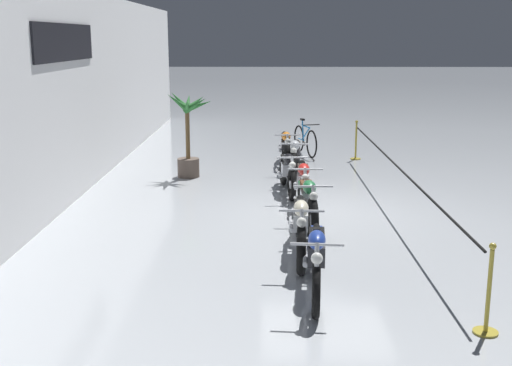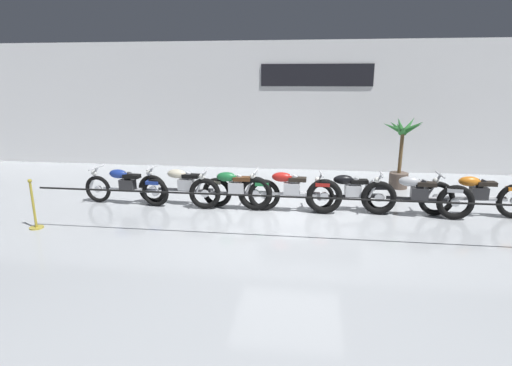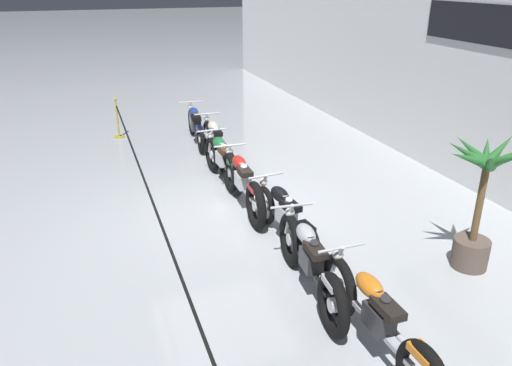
{
  "view_description": "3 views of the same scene",
  "coord_description": "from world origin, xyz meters",
  "px_view_note": "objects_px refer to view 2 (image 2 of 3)",
  "views": [
    {
      "loc": [
        -11.83,
        1.21,
        3.22
      ],
      "look_at": [
        -0.48,
        1.35,
        0.63
      ],
      "focal_mm": 45.0,
      "sensor_mm": 36.0,
      "label": 1
    },
    {
      "loc": [
        0.32,
        -8.4,
        3.02
      ],
      "look_at": [
        -0.85,
        0.62,
        0.63
      ],
      "focal_mm": 28.0,
      "sensor_mm": 36.0,
      "label": 2
    },
    {
      "loc": [
        7.81,
        -2.02,
        3.94
      ],
      "look_at": [
        0.23,
        0.64,
        0.58
      ],
      "focal_mm": 35.0,
      "sensor_mm": 36.0,
      "label": 3
    }
  ],
  "objects_px": {
    "motorcycle_cream_1": "(184,187)",
    "motorcycle_silver_5": "(416,196)",
    "potted_palm_left_of_row": "(401,153)",
    "motorcycle_red_3": "(289,192)",
    "motorcycle_black_4": "(350,192)",
    "motorcycle_blue_0": "(126,186)",
    "motorcycle_orange_6": "(475,196)",
    "stanchion_far_left": "(213,201)",
    "motorcycle_green_2": "(234,190)"
  },
  "relations": [
    {
      "from": "motorcycle_silver_5",
      "to": "potted_palm_left_of_row",
      "type": "relative_size",
      "value": 1.17
    },
    {
      "from": "motorcycle_orange_6",
      "to": "motorcycle_black_4",
      "type": "bearing_deg",
      "value": 178.81
    },
    {
      "from": "motorcycle_blue_0",
      "to": "motorcycle_cream_1",
      "type": "xyz_separation_m",
      "value": [
        1.44,
        0.12,
        -0.0
      ]
    },
    {
      "from": "motorcycle_cream_1",
      "to": "motorcycle_black_4",
      "type": "relative_size",
      "value": 1.14
    },
    {
      "from": "motorcycle_blue_0",
      "to": "motorcycle_red_3",
      "type": "xyz_separation_m",
      "value": [
        4.01,
        -0.07,
        0.02
      ]
    },
    {
      "from": "motorcycle_blue_0",
      "to": "motorcycle_orange_6",
      "type": "relative_size",
      "value": 0.91
    },
    {
      "from": "motorcycle_black_4",
      "to": "stanchion_far_left",
      "type": "relative_size",
      "value": 0.2
    },
    {
      "from": "motorcycle_cream_1",
      "to": "stanchion_far_left",
      "type": "relative_size",
      "value": 0.23
    },
    {
      "from": "motorcycle_cream_1",
      "to": "potted_palm_left_of_row",
      "type": "distance_m",
      "value": 6.03
    },
    {
      "from": "motorcycle_black_4",
      "to": "motorcycle_blue_0",
      "type": "bearing_deg",
      "value": -178.14
    },
    {
      "from": "motorcycle_black_4",
      "to": "motorcycle_orange_6",
      "type": "relative_size",
      "value": 0.85
    },
    {
      "from": "motorcycle_green_2",
      "to": "stanchion_far_left",
      "type": "height_order",
      "value": "stanchion_far_left"
    },
    {
      "from": "motorcycle_black_4",
      "to": "potted_palm_left_of_row",
      "type": "xyz_separation_m",
      "value": [
        1.58,
        2.25,
        0.54
      ]
    },
    {
      "from": "motorcycle_cream_1",
      "to": "motorcycle_black_4",
      "type": "distance_m",
      "value": 3.97
    },
    {
      "from": "motorcycle_blue_0",
      "to": "motorcycle_black_4",
      "type": "height_order",
      "value": "motorcycle_blue_0"
    },
    {
      "from": "motorcycle_red_3",
      "to": "motorcycle_black_4",
      "type": "bearing_deg",
      "value": 9.98
    },
    {
      "from": "motorcycle_cream_1",
      "to": "motorcycle_red_3",
      "type": "xyz_separation_m",
      "value": [
        2.57,
        -0.19,
        0.02
      ]
    },
    {
      "from": "motorcycle_red_3",
      "to": "motorcycle_black_4",
      "type": "xyz_separation_m",
      "value": [
        1.4,
        0.25,
        -0.03
      ]
    },
    {
      "from": "motorcycle_green_2",
      "to": "motorcycle_black_4",
      "type": "height_order",
      "value": "motorcycle_green_2"
    },
    {
      "from": "motorcycle_blue_0",
      "to": "potted_palm_left_of_row",
      "type": "height_order",
      "value": "potted_palm_left_of_row"
    },
    {
      "from": "motorcycle_cream_1",
      "to": "motorcycle_green_2",
      "type": "height_order",
      "value": "motorcycle_green_2"
    },
    {
      "from": "motorcycle_red_3",
      "to": "motorcycle_silver_5",
      "type": "bearing_deg",
      "value": 0.32
    },
    {
      "from": "motorcycle_blue_0",
      "to": "motorcycle_black_4",
      "type": "bearing_deg",
      "value": 1.86
    },
    {
      "from": "motorcycle_blue_0",
      "to": "motorcycle_cream_1",
      "type": "bearing_deg",
      "value": 4.76
    },
    {
      "from": "motorcycle_cream_1",
      "to": "potted_palm_left_of_row",
      "type": "xyz_separation_m",
      "value": [
        5.55,
        2.31,
        0.54
      ]
    },
    {
      "from": "motorcycle_blue_0",
      "to": "motorcycle_green_2",
      "type": "height_order",
      "value": "motorcycle_green_2"
    },
    {
      "from": "stanchion_far_left",
      "to": "motorcycle_green_2",
      "type": "bearing_deg",
      "value": 87.51
    },
    {
      "from": "motorcycle_red_3",
      "to": "motorcycle_silver_5",
      "type": "height_order",
      "value": "motorcycle_red_3"
    },
    {
      "from": "potted_palm_left_of_row",
      "to": "stanchion_far_left",
      "type": "bearing_deg",
      "value": -135.77
    },
    {
      "from": "motorcycle_cream_1",
      "to": "motorcycle_red_3",
      "type": "distance_m",
      "value": 2.58
    },
    {
      "from": "motorcycle_black_4",
      "to": "motorcycle_silver_5",
      "type": "relative_size",
      "value": 0.87
    },
    {
      "from": "motorcycle_black_4",
      "to": "motorcycle_cream_1",
      "type": "bearing_deg",
      "value": -179.19
    },
    {
      "from": "motorcycle_cream_1",
      "to": "motorcycle_blue_0",
      "type": "bearing_deg",
      "value": -175.24
    },
    {
      "from": "motorcycle_red_3",
      "to": "motorcycle_green_2",
      "type": "bearing_deg",
      "value": -179.96
    },
    {
      "from": "motorcycle_cream_1",
      "to": "motorcycle_silver_5",
      "type": "distance_m",
      "value": 5.4
    },
    {
      "from": "motorcycle_blue_0",
      "to": "motorcycle_orange_6",
      "type": "xyz_separation_m",
      "value": [
        8.14,
        0.12,
        0.02
      ]
    },
    {
      "from": "motorcycle_black_4",
      "to": "motorcycle_orange_6",
      "type": "bearing_deg",
      "value": -1.19
    },
    {
      "from": "motorcycle_green_2",
      "to": "motorcycle_orange_6",
      "type": "height_order",
      "value": "motorcycle_orange_6"
    },
    {
      "from": "motorcycle_green_2",
      "to": "motorcycle_silver_5",
      "type": "relative_size",
      "value": 0.9
    },
    {
      "from": "potted_palm_left_of_row",
      "to": "stanchion_far_left",
      "type": "xyz_separation_m",
      "value": [
        -4.35,
        -4.23,
        -0.27
      ]
    },
    {
      "from": "motorcycle_orange_6",
      "to": "motorcycle_green_2",
      "type": "bearing_deg",
      "value": -177.98
    },
    {
      "from": "motorcycle_silver_5",
      "to": "stanchion_far_left",
      "type": "relative_size",
      "value": 0.23
    },
    {
      "from": "motorcycle_blue_0",
      "to": "potted_palm_left_of_row",
      "type": "relative_size",
      "value": 1.09
    },
    {
      "from": "motorcycle_cream_1",
      "to": "motorcycle_black_4",
      "type": "height_order",
      "value": "motorcycle_cream_1"
    },
    {
      "from": "motorcycle_red_3",
      "to": "motorcycle_orange_6",
      "type": "distance_m",
      "value": 4.14
    },
    {
      "from": "stanchion_far_left",
      "to": "motorcycle_red_3",
      "type": "bearing_deg",
      "value": 51.66
    },
    {
      "from": "motorcycle_cream_1",
      "to": "motorcycle_black_4",
      "type": "xyz_separation_m",
      "value": [
        3.97,
        0.06,
        -0.0
      ]
    },
    {
      "from": "motorcycle_black_4",
      "to": "motorcycle_silver_5",
      "type": "bearing_deg",
      "value": -9.25
    },
    {
      "from": "motorcycle_red_3",
      "to": "motorcycle_silver_5",
      "type": "relative_size",
      "value": 1.01
    },
    {
      "from": "motorcycle_blue_0",
      "to": "motorcycle_red_3",
      "type": "distance_m",
      "value": 4.01
    }
  ]
}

